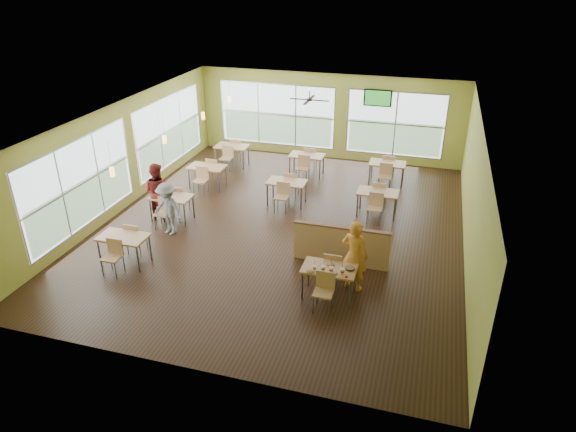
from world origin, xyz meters
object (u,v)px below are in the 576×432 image
at_px(man_plaid, 355,255).
at_px(food_basket, 350,268).
at_px(half_wall_divider, 341,245).
at_px(main_table, 329,272).

bearing_deg(man_plaid, food_basket, 102.18).
height_order(half_wall_divider, man_plaid, man_plaid).
height_order(main_table, food_basket, main_table).
height_order(main_table, man_plaid, man_plaid).
distance_m(main_table, man_plaid, 0.72).
bearing_deg(food_basket, main_table, -172.52).
bearing_deg(man_plaid, main_table, 61.46).
relative_size(half_wall_divider, man_plaid, 1.38).
xyz_separation_m(half_wall_divider, man_plaid, (0.47, -0.97, 0.35)).
distance_m(half_wall_divider, food_basket, 1.48).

